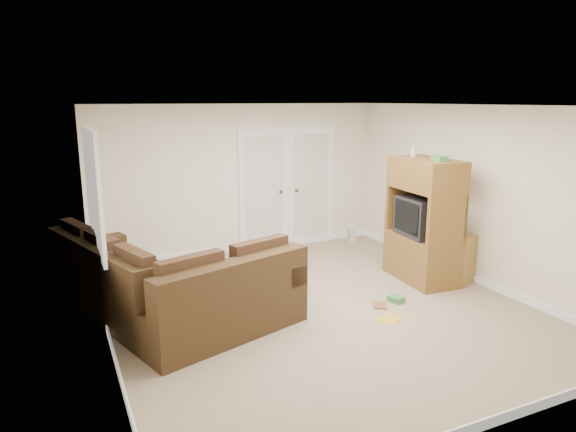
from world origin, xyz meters
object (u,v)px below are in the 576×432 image
coffee_table (269,269)px  tv_armoire (423,220)px  sectional_sofa (164,291)px  side_cabinet (451,254)px

coffee_table → tv_armoire: bearing=-15.4°
sectional_sofa → side_cabinet: side_cabinet is taller
coffee_table → side_cabinet: (2.44, -0.94, 0.17)m
tv_armoire → sectional_sofa: bearing=-178.7°
sectional_sofa → side_cabinet: size_ratio=2.76×
side_cabinet → coffee_table: bearing=146.0°
sectional_sofa → side_cabinet: bearing=-23.3°
sectional_sofa → tv_armoire: size_ratio=1.64×
coffee_table → tv_armoire: size_ratio=0.57×
tv_armoire → side_cabinet: bearing=-29.5°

